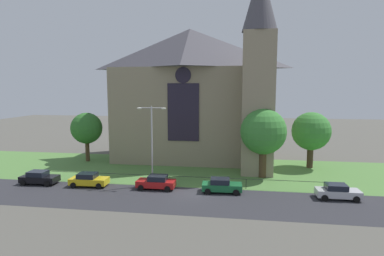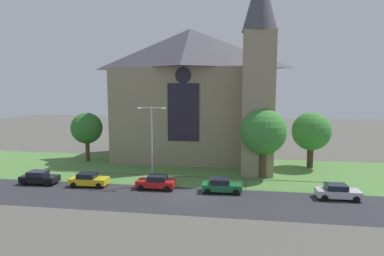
{
  "view_description": "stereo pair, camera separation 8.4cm",
  "coord_description": "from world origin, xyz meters",
  "px_view_note": "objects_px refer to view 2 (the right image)",
  "views": [
    {
      "loc": [
        4.9,
        -32.54,
        11.03
      ],
      "look_at": [
        -1.16,
        8.0,
        5.97
      ],
      "focal_mm": 30.23,
      "sensor_mm": 36.0,
      "label": 1
    },
    {
      "loc": [
        4.98,
        -32.53,
        11.03
      ],
      "look_at": [
        -1.16,
        8.0,
        5.97
      ],
      "focal_mm": 30.23,
      "sensor_mm": 36.0,
      "label": 2
    }
  ],
  "objects_px": {
    "tree_right_near": "(263,132)",
    "parked_car_green": "(221,185)",
    "parked_car_black": "(39,178)",
    "streetlamp_near": "(152,136)",
    "tree_right_far": "(311,132)",
    "parked_car_silver": "(337,192)",
    "church_building": "(194,93)",
    "parked_car_yellow": "(89,180)",
    "parked_car_red": "(156,182)",
    "tree_left_far": "(87,128)"
  },
  "relations": [
    {
      "from": "parked_car_red",
      "to": "parked_car_green",
      "type": "relative_size",
      "value": 0.98
    },
    {
      "from": "church_building",
      "to": "parked_car_yellow",
      "type": "xyz_separation_m",
      "value": [
        -9.79,
        -15.96,
        -9.53
      ]
    },
    {
      "from": "streetlamp_near",
      "to": "parked_car_silver",
      "type": "distance_m",
      "value": 20.29
    },
    {
      "from": "tree_right_far",
      "to": "parked_car_black",
      "type": "distance_m",
      "value": 35.32
    },
    {
      "from": "parked_car_red",
      "to": "parked_car_green",
      "type": "bearing_deg",
      "value": 178.88
    },
    {
      "from": "tree_right_far",
      "to": "tree_right_near",
      "type": "relative_size",
      "value": 0.91
    },
    {
      "from": "tree_right_near",
      "to": "tree_left_far",
      "type": "relative_size",
      "value": 1.16
    },
    {
      "from": "church_building",
      "to": "parked_car_black",
      "type": "xyz_separation_m",
      "value": [
        -15.87,
        -16.0,
        -9.53
      ]
    },
    {
      "from": "tree_left_far",
      "to": "parked_car_silver",
      "type": "distance_m",
      "value": 35.14
    },
    {
      "from": "streetlamp_near",
      "to": "tree_right_far",
      "type": "bearing_deg",
      "value": 29.76
    },
    {
      "from": "streetlamp_near",
      "to": "parked_car_green",
      "type": "xyz_separation_m",
      "value": [
        7.98,
        -1.5,
        -4.94
      ]
    },
    {
      "from": "parked_car_yellow",
      "to": "parked_car_black",
      "type": "bearing_deg",
      "value": 178.15
    },
    {
      "from": "parked_car_red",
      "to": "streetlamp_near",
      "type": "bearing_deg",
      "value": -58.4
    },
    {
      "from": "parked_car_red",
      "to": "tree_left_far",
      "type": "bearing_deg",
      "value": -40.22
    },
    {
      "from": "tree_right_near",
      "to": "streetlamp_near",
      "type": "xyz_separation_m",
      "value": [
        -12.68,
        -5.22,
        0.01
      ]
    },
    {
      "from": "church_building",
      "to": "parked_car_red",
      "type": "relative_size",
      "value": 6.19
    },
    {
      "from": "streetlamp_near",
      "to": "parked_car_red",
      "type": "relative_size",
      "value": 2.15
    },
    {
      "from": "parked_car_green",
      "to": "streetlamp_near",
      "type": "bearing_deg",
      "value": 166.85
    },
    {
      "from": "parked_car_black",
      "to": "streetlamp_near",
      "type": "bearing_deg",
      "value": 6.02
    },
    {
      "from": "tree_left_far",
      "to": "parked_car_green",
      "type": "xyz_separation_m",
      "value": [
        21.03,
        -11.93,
        -4.27
      ]
    },
    {
      "from": "tree_right_near",
      "to": "parked_car_green",
      "type": "distance_m",
      "value": 9.56
    },
    {
      "from": "tree_right_near",
      "to": "parked_car_green",
      "type": "xyz_separation_m",
      "value": [
        -4.69,
        -6.72,
        -4.93
      ]
    },
    {
      "from": "streetlamp_near",
      "to": "tree_right_near",
      "type": "bearing_deg",
      "value": 22.37
    },
    {
      "from": "tree_left_far",
      "to": "parked_car_silver",
      "type": "xyz_separation_m",
      "value": [
        32.65,
        -12.28,
        -4.27
      ]
    },
    {
      "from": "church_building",
      "to": "parked_car_green",
      "type": "distance_m",
      "value": 19.27
    },
    {
      "from": "church_building",
      "to": "parked_car_yellow",
      "type": "relative_size",
      "value": 6.09
    },
    {
      "from": "church_building",
      "to": "streetlamp_near",
      "type": "xyz_separation_m",
      "value": [
        -2.78,
        -14.43,
        -4.59
      ]
    },
    {
      "from": "parked_car_black",
      "to": "parked_car_silver",
      "type": "distance_m",
      "value": 32.69
    },
    {
      "from": "tree_right_far",
      "to": "parked_car_red",
      "type": "relative_size",
      "value": 1.85
    },
    {
      "from": "tree_right_far",
      "to": "parked_car_black",
      "type": "bearing_deg",
      "value": -158.66
    },
    {
      "from": "parked_car_red",
      "to": "parked_car_silver",
      "type": "relative_size",
      "value": 1.0
    },
    {
      "from": "parked_car_black",
      "to": "parked_car_green",
      "type": "relative_size",
      "value": 0.99
    },
    {
      "from": "parked_car_silver",
      "to": "tree_left_far",
      "type": "bearing_deg",
      "value": 159.08
    },
    {
      "from": "church_building",
      "to": "streetlamp_near",
      "type": "height_order",
      "value": "church_building"
    },
    {
      "from": "tree_right_near",
      "to": "tree_left_far",
      "type": "distance_m",
      "value": 26.25
    },
    {
      "from": "tree_right_far",
      "to": "tree_right_near",
      "type": "bearing_deg",
      "value": -139.09
    },
    {
      "from": "tree_right_far",
      "to": "tree_right_near",
      "type": "distance_m",
      "value": 9.13
    },
    {
      "from": "streetlamp_near",
      "to": "parked_car_black",
      "type": "height_order",
      "value": "streetlamp_near"
    },
    {
      "from": "parked_car_silver",
      "to": "church_building",
      "type": "bearing_deg",
      "value": 135.62
    },
    {
      "from": "streetlamp_near",
      "to": "parked_car_black",
      "type": "bearing_deg",
      "value": -173.15
    },
    {
      "from": "tree_right_near",
      "to": "parked_car_yellow",
      "type": "distance_m",
      "value": 21.39
    },
    {
      "from": "tree_right_far",
      "to": "parked_car_black",
      "type": "height_order",
      "value": "tree_right_far"
    },
    {
      "from": "parked_car_green",
      "to": "parked_car_yellow",
      "type": "bearing_deg",
      "value": 177.62
    },
    {
      "from": "streetlamp_near",
      "to": "parked_car_yellow",
      "type": "distance_m",
      "value": 8.71
    },
    {
      "from": "parked_car_silver",
      "to": "parked_car_yellow",
      "type": "bearing_deg",
      "value": 179.01
    },
    {
      "from": "parked_car_yellow",
      "to": "parked_car_red",
      "type": "bearing_deg",
      "value": -0.82
    },
    {
      "from": "tree_right_near",
      "to": "streetlamp_near",
      "type": "bearing_deg",
      "value": -157.63
    },
    {
      "from": "parked_car_yellow",
      "to": "parked_car_green",
      "type": "height_order",
      "value": "same"
    },
    {
      "from": "church_building",
      "to": "parked_car_black",
      "type": "bearing_deg",
      "value": -134.77
    },
    {
      "from": "tree_right_far",
      "to": "streetlamp_near",
      "type": "xyz_separation_m",
      "value": [
        -19.56,
        -11.18,
        0.6
      ]
    }
  ]
}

